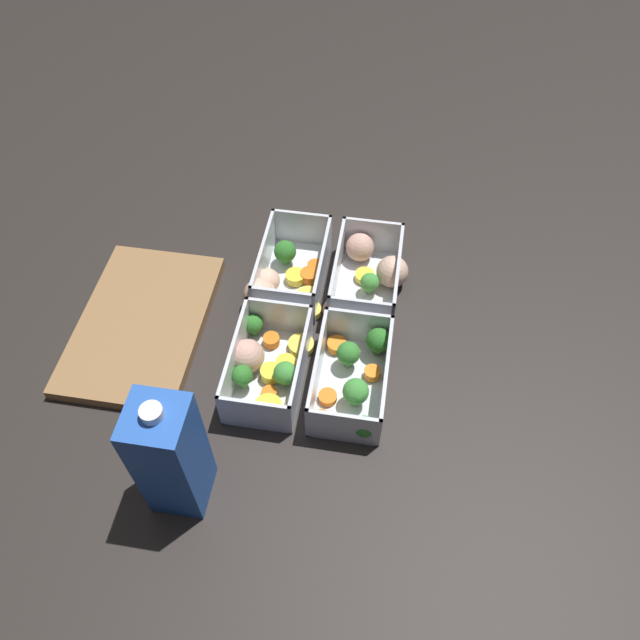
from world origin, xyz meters
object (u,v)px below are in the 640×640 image
container_near_left (354,375)px  juice_carton (171,456)px  container_near_right (367,276)px  container_far_right (283,277)px  container_far_left (265,364)px

container_near_left → juice_carton: bearing=134.3°
container_near_left → container_near_right: (0.18, 0.00, -0.00)m
container_near_right → container_far_right: 0.13m
container_far_left → juice_carton: (-0.18, 0.06, 0.07)m
container_near_left → container_near_right: same height
container_far_right → juice_carton: juice_carton is taller
juice_carton → container_far_right: bearing=-9.6°
container_near_right → juice_carton: bearing=153.2°
container_far_right → juice_carton: (-0.35, 0.06, 0.07)m
container_near_left → juice_carton: juice_carton is taller
container_far_left → juice_carton: juice_carton is taller
container_near_right → juice_carton: 0.42m
container_near_right → container_far_left: (-0.18, 0.12, -0.00)m
container_far_right → container_near_left: bearing=-141.1°
container_near_left → container_far_right: same height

